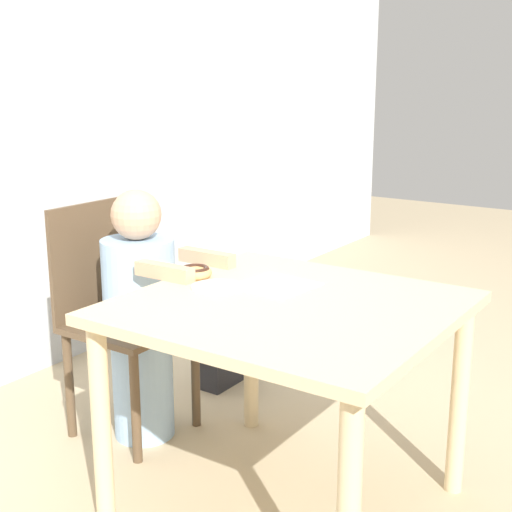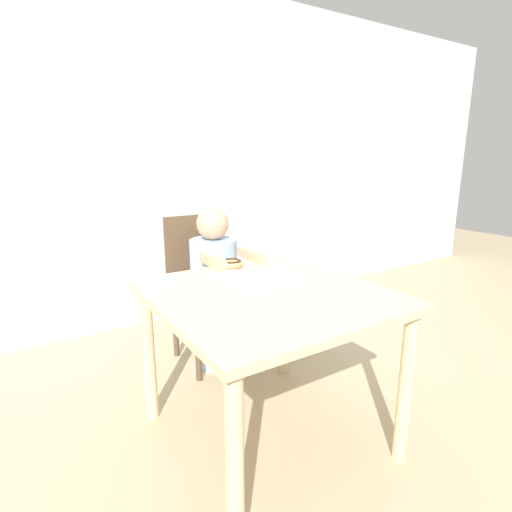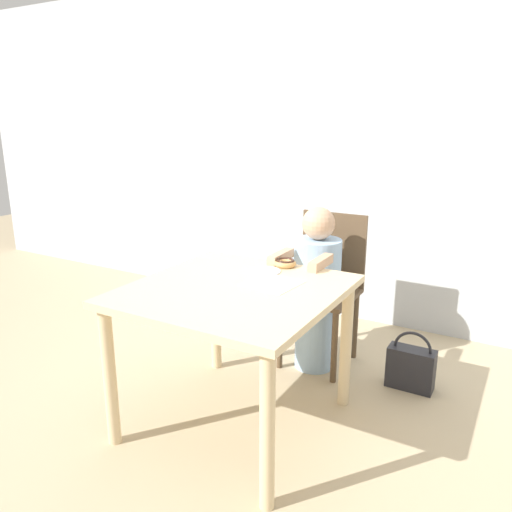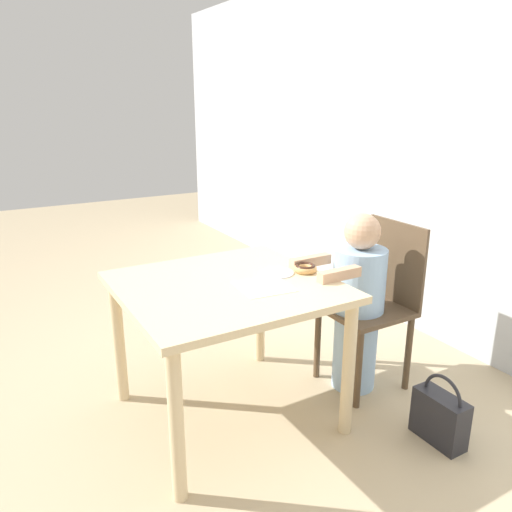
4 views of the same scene
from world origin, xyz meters
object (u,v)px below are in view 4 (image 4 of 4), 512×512
(child_figure, at_px, (357,304))
(donut, at_px, (305,268))
(handbag, at_px, (440,416))
(chair, at_px, (374,302))

(child_figure, distance_m, donut, 0.40)
(donut, relative_size, handbag, 0.34)
(child_figure, relative_size, donut, 8.46)
(chair, xyz_separation_m, donut, (-0.05, -0.44, 0.26))
(chair, xyz_separation_m, handbag, (0.57, -0.09, -0.35))
(child_figure, bearing_deg, handbag, 3.28)
(donut, distance_m, handbag, 0.93)
(handbag, bearing_deg, donut, -151.05)
(donut, bearing_deg, chair, 83.44)
(chair, bearing_deg, handbag, -9.16)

